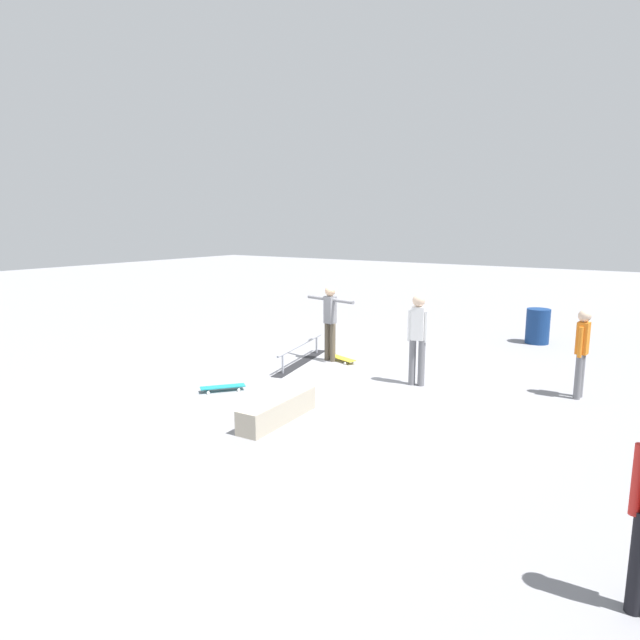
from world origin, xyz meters
The scene contains 9 objects.
ground_plane centered at (0.00, 0.00, 0.00)m, with size 60.00×60.00×0.00m, color gray.
grind_rail centered at (-0.40, -0.69, 0.19)m, with size 2.46×0.76×0.43m.
skate_ledge centered at (2.64, 1.05, 0.18)m, with size 1.60×0.38×0.36m, color #B2A893.
skater_main centered at (-0.91, -0.27, 0.97)m, with size 0.34×1.33×1.67m.
skateboard_main centered at (-0.99, -0.03, 0.07)m, with size 0.45×0.82×0.09m.
bystander_white_shirt centered at (-0.27, 2.07, 0.98)m, with size 0.24×0.40×1.73m.
bystander_orange_shirt centered at (-1.13, 4.72, 0.88)m, with size 0.35×0.21×1.56m.
loose_skateboard_teal centered at (2.01, -0.71, 0.07)m, with size 0.75×0.66×0.09m.
trash_bin centered at (-5.30, 3.16, 0.44)m, with size 0.57×0.57×0.88m, color navy.
Camera 1 is at (8.82, 5.94, 3.00)m, focal length 30.12 mm.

